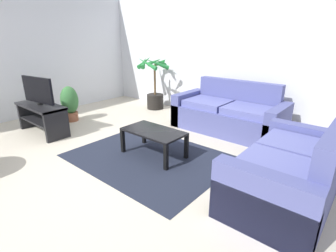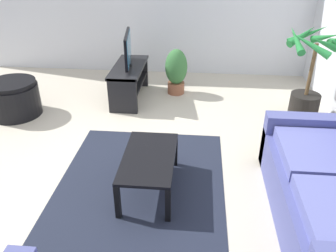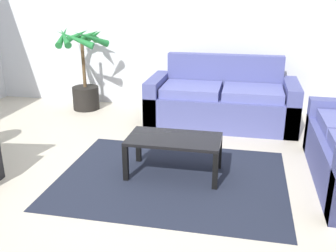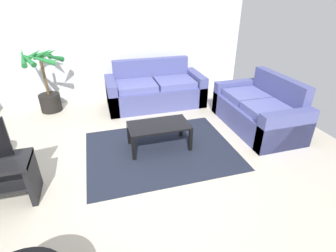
# 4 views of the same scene
# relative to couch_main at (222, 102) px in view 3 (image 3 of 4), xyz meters

# --- Properties ---
(ground_plane) EXTENTS (6.60, 6.60, 0.00)m
(ground_plane) POSITION_rel_couch_main_xyz_m (-0.79, -2.28, -0.30)
(ground_plane) COLOR beige
(wall_back) EXTENTS (6.00, 0.06, 2.70)m
(wall_back) POSITION_rel_couch_main_xyz_m (-0.79, 0.72, 1.05)
(wall_back) COLOR silver
(wall_back) RESTS_ON ground
(couch_main) EXTENTS (1.97, 0.90, 0.90)m
(couch_main) POSITION_rel_couch_main_xyz_m (0.00, 0.00, 0.00)
(couch_main) COLOR #4C518C
(couch_main) RESTS_ON ground
(coffee_table) EXTENTS (0.91, 0.50, 0.39)m
(coffee_table) POSITION_rel_couch_main_xyz_m (-0.34, -1.66, 0.03)
(coffee_table) COLOR black
(coffee_table) RESTS_ON ground
(area_rug) EXTENTS (2.20, 1.70, 0.01)m
(area_rug) POSITION_rel_couch_main_xyz_m (-0.34, -1.76, -0.30)
(area_rug) COLOR #1E2333
(area_rug) RESTS_ON ground
(potted_palm) EXTENTS (0.80, 0.75, 1.25)m
(potted_palm) POSITION_rel_couch_main_xyz_m (-2.10, 0.25, 0.24)
(potted_palm) COLOR black
(potted_palm) RESTS_ON ground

